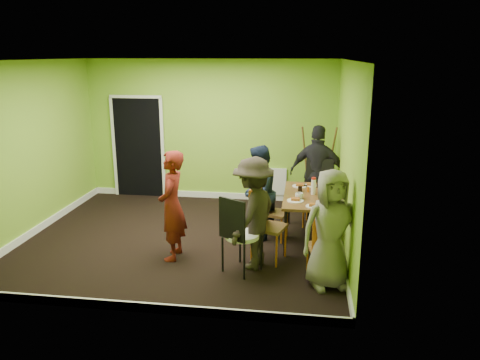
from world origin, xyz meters
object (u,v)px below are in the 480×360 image
object	(u,v)px
dining_table	(313,198)
chair_left_near	(263,219)
easel	(318,170)
person_back_end	(318,173)
chair_bentwood	(239,231)
person_left_far	(258,193)
orange_bottle	(308,189)
person_standing	(172,206)
blue_bottle	(329,197)
person_left_near	(253,213)
chair_front_end	(323,243)
chair_left_far	(270,207)
chair_back_end	(319,178)
person_front_end	(330,229)
thermos	(313,187)

from	to	relation	value
dining_table	chair_left_near	distance (m)	1.09
easel	person_back_end	xyz separation A→B (m)	(-0.01, -0.48, 0.05)
dining_table	chair_bentwood	world-z (taller)	chair_bentwood
chair_bentwood	person_left_far	xyz separation A→B (m)	(0.13, 1.27, 0.16)
orange_bottle	person_standing	world-z (taller)	person_standing
blue_bottle	person_standing	xyz separation A→B (m)	(-2.23, -0.60, -0.05)
chair_left_near	person_left_near	size ratio (longest dim) A/B	0.69
dining_table	blue_bottle	xyz separation A→B (m)	(0.23, -0.36, 0.15)
person_back_end	chair_front_end	bearing A→B (deg)	103.44
chair_left_near	blue_bottle	world-z (taller)	chair_left_near
chair_left_far	easel	world-z (taller)	easel
chair_back_end	chair_front_end	xyz separation A→B (m)	(0.02, -2.19, -0.31)
chair_front_end	person_left_near	xyz separation A→B (m)	(-0.95, 0.23, 0.29)
chair_left_far	person_standing	size ratio (longest dim) A/B	0.59
blue_bottle	dining_table	bearing A→B (deg)	122.32
dining_table	chair_bentwood	xyz separation A→B (m)	(-0.99, -1.32, -0.10)
dining_table	person_standing	size ratio (longest dim) A/B	0.94
blue_bottle	person_front_end	bearing A→B (deg)	-91.40
chair_bentwood	person_standing	distance (m)	1.09
chair_left_near	dining_table	bearing A→B (deg)	155.97
chair_bentwood	person_front_end	bearing A→B (deg)	20.95
chair_back_end	chair_left_far	bearing A→B (deg)	57.89
person_standing	person_front_end	distance (m)	2.27
dining_table	chair_left_near	size ratio (longest dim) A/B	1.39
person_left_far	person_left_near	size ratio (longest dim) A/B	0.97
person_back_end	person_left_far	bearing A→B (deg)	59.98
chair_left_near	person_back_end	bearing A→B (deg)	172.76
blue_bottle	person_back_end	xyz separation A→B (m)	(-0.14, 1.35, 0.01)
chair_left_far	person_standing	xyz separation A→B (m)	(-1.33, -0.95, 0.27)
chair_left_far	dining_table	bearing A→B (deg)	104.60
person_front_end	orange_bottle	bearing A→B (deg)	80.41
dining_table	thermos	xyz separation A→B (m)	(0.01, 0.04, 0.18)
person_standing	person_front_end	xyz separation A→B (m)	(2.20, -0.56, -0.03)
chair_back_end	chair_front_end	distance (m)	2.21
dining_table	chair_front_end	bearing A→B (deg)	-84.25
chair_front_end	thermos	xyz separation A→B (m)	(-0.13, 1.36, 0.38)
chair_bentwood	person_left_near	size ratio (longest dim) A/B	0.69
chair_left_near	person_left_far	world-z (taller)	person_left_far
chair_left_far	chair_bentwood	bearing A→B (deg)	-0.57
chair_back_end	chair_bentwood	bearing A→B (deg)	72.70
chair_left_far	person_left_far	world-z (taller)	person_left_far
person_back_end	person_front_end	distance (m)	2.52
person_left_far	person_back_end	xyz separation A→B (m)	(0.95, 1.04, 0.09)
chair_left_near	easel	xyz separation A→B (m)	(0.81, 2.30, 0.20)
chair_back_end	thermos	world-z (taller)	chair_back_end
person_standing	dining_table	bearing A→B (deg)	114.08
chair_back_end	thermos	xyz separation A→B (m)	(-0.11, -0.83, 0.07)
chair_left_near	person_left_far	distance (m)	0.81
chair_left_near	person_front_end	distance (m)	1.16
chair_left_near	blue_bottle	bearing A→B (deg)	132.74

